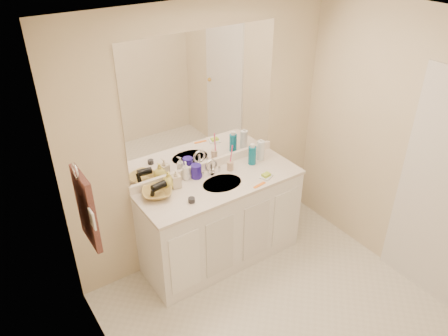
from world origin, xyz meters
TOP-DOWN VIEW (x-y plane):
  - floor at (0.00, 0.00)m, footprint 2.60×2.60m
  - ceiling at (0.00, 0.00)m, footprint 2.60×2.60m
  - wall_back at (0.00, 1.30)m, footprint 2.60×0.02m
  - wall_left at (-1.30, 0.00)m, footprint 0.02×2.60m
  - wall_right at (1.30, 0.00)m, footprint 0.02×2.60m
  - vanity_cabinet at (0.00, 1.02)m, footprint 1.50×0.55m
  - countertop at (0.00, 1.02)m, footprint 1.52×0.57m
  - backsplash at (0.00, 1.29)m, footprint 1.52×0.03m
  - sink_basin at (0.00, 1.00)m, footprint 0.37×0.37m
  - faucet at (0.00, 1.18)m, footprint 0.02×0.02m
  - mirror at (0.00, 1.29)m, footprint 1.48×0.01m
  - blue_mug at (-0.14, 1.21)m, footprint 0.11×0.11m
  - tan_cup at (0.19, 1.15)m, footprint 0.06×0.06m
  - toothbrush at (0.20, 1.15)m, footprint 0.02×0.04m
  - mouthwash_bottle at (0.43, 1.13)m, footprint 0.08×0.08m
  - clear_pump_bottle at (0.55, 1.15)m, footprint 0.08×0.08m
  - soap_dish at (0.38, 0.86)m, footprint 0.14×0.13m
  - green_soap at (0.38, 0.86)m, footprint 0.08×0.06m
  - orange_comb at (0.25, 0.79)m, footprint 0.14×0.05m
  - dark_jar at (-0.37, 0.90)m, footprint 0.07×0.07m
  - soap_bottle_white at (-0.23, 1.24)m, footprint 0.09×0.09m
  - soap_bottle_cream at (-0.36, 1.18)m, footprint 0.09×0.10m
  - soap_bottle_yellow at (-0.42, 1.21)m, footprint 0.14×0.14m
  - wicker_basket at (-0.57, 1.15)m, footprint 0.33×0.33m
  - hair_dryer at (-0.55, 1.15)m, footprint 0.13×0.08m
  - towel_ring at (-1.27, 0.77)m, footprint 0.01×0.11m
  - hand_towel at (-1.25, 0.77)m, footprint 0.04×0.32m
  - switch_plate at (-1.27, 0.57)m, footprint 0.01×0.08m
  - door at (1.29, -0.30)m, footprint 0.02×0.82m

SIDE VIEW (x-z plane):
  - floor at x=0.00m, z-range 0.00..0.00m
  - vanity_cabinet at x=0.00m, z-range 0.00..0.85m
  - countertop at x=0.00m, z-range 0.85..0.88m
  - sink_basin at x=0.00m, z-range 0.86..0.88m
  - orange_comb at x=0.25m, z-range 0.88..0.89m
  - soap_dish at x=0.38m, z-range 0.88..0.89m
  - dark_jar at x=-0.37m, z-range 0.88..0.92m
  - green_soap at x=0.38m, z-range 0.89..0.92m
  - wicker_basket at x=-0.57m, z-range 0.88..0.94m
  - backsplash at x=0.00m, z-range 0.88..0.96m
  - tan_cup at x=0.19m, z-range 0.88..0.96m
  - faucet at x=0.00m, z-range 0.88..0.99m
  - blue_mug at x=-0.14m, z-range 0.88..1.01m
  - soap_bottle_yellow at x=-0.42m, z-range 0.88..1.04m
  - soap_bottle_cream at x=-0.36m, z-range 0.88..1.05m
  - mouthwash_bottle at x=0.43m, z-range 0.88..1.06m
  - soap_bottle_white at x=-0.23m, z-range 0.88..1.06m
  - hair_dryer at x=-0.55m, z-range 0.94..1.00m
  - clear_pump_bottle at x=0.55m, z-range 0.88..1.07m
  - door at x=1.29m, z-range 0.00..2.00m
  - toothbrush at x=0.20m, z-range 0.92..1.14m
  - wall_back at x=0.00m, z-range 0.00..2.40m
  - wall_left at x=-1.30m, z-range 0.00..2.40m
  - wall_right at x=1.30m, z-range 0.00..2.40m
  - hand_towel at x=-1.25m, z-range 0.98..1.52m
  - switch_plate at x=-1.27m, z-range 1.24..1.36m
  - towel_ring at x=-1.27m, z-range 1.49..1.61m
  - mirror at x=0.00m, z-range 0.96..2.16m
  - ceiling at x=0.00m, z-range 2.39..2.41m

